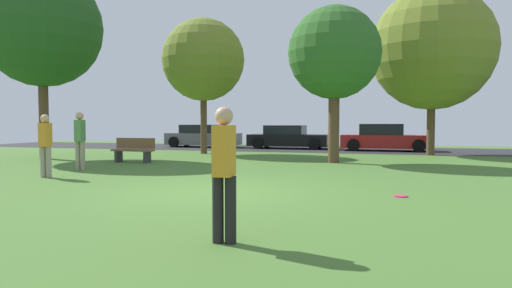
# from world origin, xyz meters

# --- Properties ---
(ground_plane) EXTENTS (44.00, 44.00, 0.00)m
(ground_plane) POSITION_xyz_m (0.00, 0.00, 0.00)
(ground_plane) COLOR #47702D
(road_strip) EXTENTS (44.00, 6.40, 0.01)m
(road_strip) POSITION_xyz_m (0.00, 16.00, 0.00)
(road_strip) COLOR #28282B
(road_strip) RESTS_ON ground_plane
(oak_tree_center) EXTENTS (3.38, 3.38, 5.71)m
(oak_tree_center) POSITION_xyz_m (1.48, 7.84, 3.99)
(oak_tree_center) COLOR brown
(oak_tree_center) RESTS_ON ground_plane
(maple_tree_far) EXTENTS (5.45, 5.45, 7.49)m
(maple_tree_far) POSITION_xyz_m (5.22, 12.89, 4.76)
(maple_tree_far) COLOR brown
(maple_tree_far) RESTS_ON ground_plane
(oak_tree_left) EXTENTS (3.87, 3.87, 6.37)m
(oak_tree_left) POSITION_xyz_m (-5.02, 10.94, 4.42)
(oak_tree_left) COLOR brown
(oak_tree_left) RESTS_ON ground_plane
(maple_tree_near) EXTENTS (4.74, 4.74, 7.66)m
(maple_tree_near) POSITION_xyz_m (-10.02, 6.24, 5.28)
(maple_tree_near) COLOR brown
(maple_tree_near) RESTS_ON ground_plane
(person_thrower) EXTENTS (0.30, 0.36, 1.69)m
(person_thrower) POSITION_xyz_m (-5.37, 1.09, 0.94)
(person_thrower) COLOR gray
(person_thrower) RESTS_ON ground_plane
(person_catcher) EXTENTS (0.30, 0.36, 1.80)m
(person_catcher) POSITION_xyz_m (-5.74, 2.97, 1.01)
(person_catcher) COLOR gray
(person_catcher) RESTS_ON ground_plane
(person_bystander) EXTENTS (0.30, 0.34, 1.67)m
(person_bystander) POSITION_xyz_m (1.55, -3.71, 0.92)
(person_bystander) COLOR black
(person_bystander) RESTS_ON ground_plane
(frisbee_disc) EXTENTS (0.27, 0.27, 0.03)m
(frisbee_disc) POSITION_xyz_m (3.69, 0.52, 0.01)
(frisbee_disc) COLOR #EA2D6B
(frisbee_disc) RESTS_ON ground_plane
(parked_car_grey) EXTENTS (4.36, 1.97, 1.34)m
(parked_car_grey) POSITION_xyz_m (-7.39, 16.29, 0.62)
(parked_car_grey) COLOR slate
(parked_car_grey) RESTS_ON ground_plane
(parked_car_black) EXTENTS (4.53, 2.11, 1.32)m
(parked_car_black) POSITION_xyz_m (-2.10, 16.27, 0.61)
(parked_car_black) COLOR black
(parked_car_black) RESTS_ON ground_plane
(parked_car_red) EXTENTS (4.54, 1.95, 1.40)m
(parked_car_red) POSITION_xyz_m (3.19, 15.69, 0.64)
(parked_car_red) COLOR #B21E1E
(parked_car_red) RESTS_ON ground_plane
(park_bench) EXTENTS (1.60, 0.45, 0.90)m
(park_bench) POSITION_xyz_m (-5.63, 5.82, 0.46)
(park_bench) COLOR brown
(park_bench) RESTS_ON ground_plane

